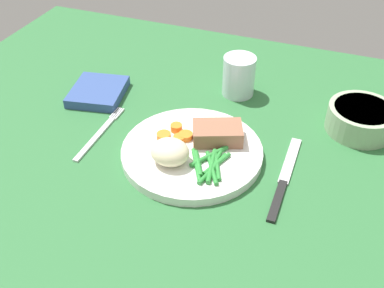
# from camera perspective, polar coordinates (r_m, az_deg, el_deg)

# --- Properties ---
(dining_table) EXTENTS (1.20, 0.90, 0.02)m
(dining_table) POSITION_cam_1_polar(r_m,az_deg,el_deg) (0.80, 1.32, -1.23)
(dining_table) COLOR #2D6B38
(dining_table) RESTS_ON ground
(dinner_plate) EXTENTS (0.24, 0.24, 0.02)m
(dinner_plate) POSITION_cam_1_polar(r_m,az_deg,el_deg) (0.77, 0.00, -1.04)
(dinner_plate) COLOR white
(dinner_plate) RESTS_ON dining_table
(meat_portion) EXTENTS (0.10, 0.08, 0.03)m
(meat_portion) POSITION_cam_1_polar(r_m,az_deg,el_deg) (0.78, 3.22, 1.36)
(meat_portion) COLOR #936047
(meat_portion) RESTS_ON dinner_plate
(mashed_potatoes) EXTENTS (0.06, 0.06, 0.04)m
(mashed_potatoes) POSITION_cam_1_polar(r_m,az_deg,el_deg) (0.73, -2.79, -1.00)
(mashed_potatoes) COLOR beige
(mashed_potatoes) RESTS_ON dinner_plate
(carrot_slices) EXTENTS (0.06, 0.05, 0.01)m
(carrot_slices) POSITION_cam_1_polar(r_m,az_deg,el_deg) (0.79, -2.10, 1.21)
(carrot_slices) COLOR orange
(carrot_slices) RESTS_ON dinner_plate
(green_beans) EXTENTS (0.07, 0.10, 0.01)m
(green_beans) POSITION_cam_1_polar(r_m,az_deg,el_deg) (0.73, 2.25, -2.55)
(green_beans) COLOR #2D8C38
(green_beans) RESTS_ON dinner_plate
(fork) EXTENTS (0.01, 0.17, 0.00)m
(fork) POSITION_cam_1_polar(r_m,az_deg,el_deg) (0.84, -11.51, 1.34)
(fork) COLOR silver
(fork) RESTS_ON dining_table
(knife) EXTENTS (0.02, 0.20, 0.01)m
(knife) POSITION_cam_1_polar(r_m,az_deg,el_deg) (0.75, 11.50, -4.31)
(knife) COLOR black
(knife) RESTS_ON dining_table
(water_glass) EXTENTS (0.06, 0.06, 0.08)m
(water_glass) POSITION_cam_1_polar(r_m,az_deg,el_deg) (0.92, 5.87, 8.18)
(water_glass) COLOR silver
(water_glass) RESTS_ON dining_table
(salad_bowl) EXTENTS (0.12, 0.12, 0.05)m
(salad_bowl) POSITION_cam_1_polar(r_m,az_deg,el_deg) (0.87, 20.48, 3.12)
(salad_bowl) COLOR #99B28C
(salad_bowl) RESTS_ON dining_table
(napkin) EXTENTS (0.12, 0.13, 0.02)m
(napkin) POSITION_cam_1_polar(r_m,az_deg,el_deg) (0.94, -11.71, 6.44)
(napkin) COLOR #334C8C
(napkin) RESTS_ON dining_table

